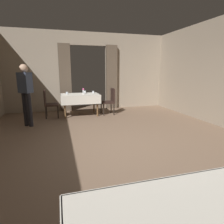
{
  "coord_description": "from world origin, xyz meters",
  "views": [
    {
      "loc": [
        -1.2,
        -3.43,
        1.54
      ],
      "look_at": [
        -0.1,
        0.41,
        0.66
      ],
      "focal_mm": 30.19,
      "sensor_mm": 36.0,
      "label": 1
    }
  ],
  "objects_px": {
    "glass_mid_c": "(93,92)",
    "flower_vase_mid": "(83,91)",
    "glass_mid_b": "(67,93)",
    "person_waiter_by_doorway": "(26,90)",
    "chair_mid_right": "(110,100)",
    "chair_mid_left": "(49,102)",
    "glass_mid_d": "(85,92)",
    "dining_table_mid": "(80,97)"
  },
  "relations": [
    {
      "from": "person_waiter_by_doorway",
      "to": "flower_vase_mid",
      "type": "bearing_deg",
      "value": 27.76
    },
    {
      "from": "glass_mid_c",
      "to": "person_waiter_by_doorway",
      "type": "bearing_deg",
      "value": -152.44
    },
    {
      "from": "glass_mid_d",
      "to": "person_waiter_by_doorway",
      "type": "relative_size",
      "value": 0.05
    },
    {
      "from": "glass_mid_c",
      "to": "glass_mid_d",
      "type": "xyz_separation_m",
      "value": [
        -0.28,
        0.15,
        -0.0
      ]
    },
    {
      "from": "chair_mid_right",
      "to": "glass_mid_c",
      "type": "bearing_deg",
      "value": 157.09
    },
    {
      "from": "flower_vase_mid",
      "to": "glass_mid_d",
      "type": "relative_size",
      "value": 2.44
    },
    {
      "from": "glass_mid_c",
      "to": "glass_mid_d",
      "type": "bearing_deg",
      "value": 151.56
    },
    {
      "from": "glass_mid_b",
      "to": "chair_mid_left",
      "type": "bearing_deg",
      "value": -164.8
    },
    {
      "from": "glass_mid_c",
      "to": "person_waiter_by_doorway",
      "type": "relative_size",
      "value": 0.05
    },
    {
      "from": "dining_table_mid",
      "to": "glass_mid_b",
      "type": "xyz_separation_m",
      "value": [
        -0.43,
        0.12,
        0.15
      ]
    },
    {
      "from": "chair_mid_left",
      "to": "glass_mid_d",
      "type": "bearing_deg",
      "value": 15.51
    },
    {
      "from": "flower_vase_mid",
      "to": "glass_mid_b",
      "type": "distance_m",
      "value": 0.57
    },
    {
      "from": "flower_vase_mid",
      "to": "glass_mid_c",
      "type": "height_order",
      "value": "flower_vase_mid"
    },
    {
      "from": "dining_table_mid",
      "to": "glass_mid_c",
      "type": "height_order",
      "value": "glass_mid_c"
    },
    {
      "from": "dining_table_mid",
      "to": "glass_mid_d",
      "type": "xyz_separation_m",
      "value": [
        0.21,
        0.3,
        0.15
      ]
    },
    {
      "from": "glass_mid_c",
      "to": "person_waiter_by_doorway",
      "type": "height_order",
      "value": "person_waiter_by_doorway"
    },
    {
      "from": "glass_mid_c",
      "to": "glass_mid_b",
      "type": "bearing_deg",
      "value": -178.09
    },
    {
      "from": "glass_mid_c",
      "to": "glass_mid_d",
      "type": "relative_size",
      "value": 1.01
    },
    {
      "from": "chair_mid_right",
      "to": "person_waiter_by_doorway",
      "type": "distance_m",
      "value": 2.81
    },
    {
      "from": "flower_vase_mid",
      "to": "person_waiter_by_doorway",
      "type": "height_order",
      "value": "person_waiter_by_doorway"
    },
    {
      "from": "chair_mid_right",
      "to": "glass_mid_b",
      "type": "distance_m",
      "value": 1.51
    },
    {
      "from": "glass_mid_d",
      "to": "person_waiter_by_doorway",
      "type": "bearing_deg",
      "value": -145.47
    },
    {
      "from": "dining_table_mid",
      "to": "glass_mid_c",
      "type": "distance_m",
      "value": 0.54
    },
    {
      "from": "glass_mid_b",
      "to": "person_waiter_by_doorway",
      "type": "xyz_separation_m",
      "value": [
        -1.15,
        -1.05,
        0.23
      ]
    },
    {
      "from": "dining_table_mid",
      "to": "flower_vase_mid",
      "type": "distance_m",
      "value": 0.25
    },
    {
      "from": "chair_mid_left",
      "to": "glass_mid_b",
      "type": "xyz_separation_m",
      "value": [
        0.61,
        0.17,
        0.28
      ]
    },
    {
      "from": "chair_mid_left",
      "to": "chair_mid_right",
      "type": "bearing_deg",
      "value": -0.96
    },
    {
      "from": "chair_mid_right",
      "to": "flower_vase_mid",
      "type": "height_order",
      "value": "flower_vase_mid"
    },
    {
      "from": "glass_mid_b",
      "to": "glass_mid_d",
      "type": "height_order",
      "value": "glass_mid_d"
    },
    {
      "from": "chair_mid_right",
      "to": "glass_mid_b",
      "type": "relative_size",
      "value": 11.18
    },
    {
      "from": "glass_mid_b",
      "to": "person_waiter_by_doorway",
      "type": "relative_size",
      "value": 0.05
    },
    {
      "from": "chair_mid_left",
      "to": "glass_mid_b",
      "type": "distance_m",
      "value": 0.69
    },
    {
      "from": "dining_table_mid",
      "to": "person_waiter_by_doorway",
      "type": "height_order",
      "value": "person_waiter_by_doorway"
    },
    {
      "from": "glass_mid_c",
      "to": "flower_vase_mid",
      "type": "bearing_deg",
      "value": -153.31
    },
    {
      "from": "chair_mid_right",
      "to": "glass_mid_c",
      "type": "height_order",
      "value": "chair_mid_right"
    },
    {
      "from": "flower_vase_mid",
      "to": "person_waiter_by_doorway",
      "type": "relative_size",
      "value": 0.12
    },
    {
      "from": "glass_mid_d",
      "to": "chair_mid_left",
      "type": "bearing_deg",
      "value": -164.49
    },
    {
      "from": "chair_mid_left",
      "to": "flower_vase_mid",
      "type": "bearing_deg",
      "value": 0.24
    },
    {
      "from": "glass_mid_b",
      "to": "glass_mid_d",
      "type": "xyz_separation_m",
      "value": [
        0.65,
        0.18,
        0.0
      ]
    },
    {
      "from": "chair_mid_left",
      "to": "glass_mid_b",
      "type": "height_order",
      "value": "chair_mid_left"
    },
    {
      "from": "flower_vase_mid",
      "to": "person_waiter_by_doorway",
      "type": "bearing_deg",
      "value": -152.24
    },
    {
      "from": "flower_vase_mid",
      "to": "person_waiter_by_doorway",
      "type": "distance_m",
      "value": 1.92
    }
  ]
}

